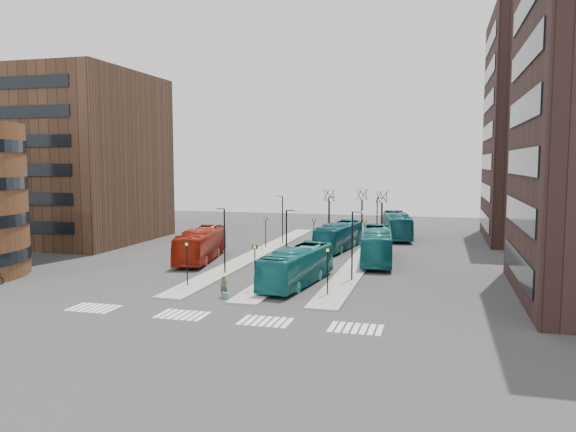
% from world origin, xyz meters
% --- Properties ---
extents(ground, '(160.00, 160.00, 0.00)m').
position_xyz_m(ground, '(0.00, 0.00, 0.00)').
color(ground, '#2C2C2F').
rests_on(ground, ground).
extents(island_left, '(2.50, 45.00, 0.15)m').
position_xyz_m(island_left, '(-4.00, 30.00, 0.07)').
color(island_left, gray).
rests_on(island_left, ground).
extents(island_mid, '(2.50, 45.00, 0.15)m').
position_xyz_m(island_mid, '(2.00, 30.00, 0.07)').
color(island_mid, gray).
rests_on(island_mid, ground).
extents(island_right, '(2.50, 45.00, 0.15)m').
position_xyz_m(island_right, '(8.00, 30.00, 0.07)').
color(island_right, gray).
rests_on(island_right, ground).
extents(suitcase, '(0.50, 0.45, 0.50)m').
position_xyz_m(suitcase, '(0.20, 8.96, 0.25)').
color(suitcase, '#1B3398').
rests_on(suitcase, ground).
extents(red_bus, '(4.82, 12.49, 3.39)m').
position_xyz_m(red_bus, '(-8.55, 24.11, 1.70)').
color(red_bus, maroon).
rests_on(red_bus, ground).
extents(teal_bus_a, '(4.17, 11.87, 3.24)m').
position_xyz_m(teal_bus_a, '(4.30, 15.35, 1.62)').
color(teal_bus_a, '#15676B').
rests_on(teal_bus_a, ground).
extents(teal_bus_b, '(4.18, 11.90, 3.24)m').
position_xyz_m(teal_bus_b, '(4.34, 35.44, 1.62)').
color(teal_bus_b, '#13535F').
rests_on(teal_bus_b, ground).
extents(teal_bus_c, '(4.22, 13.02, 3.56)m').
position_xyz_m(teal_bus_c, '(9.68, 28.12, 1.78)').
color(teal_bus_c, '#146766').
rests_on(teal_bus_c, ground).
extents(teal_bus_d, '(5.11, 12.97, 3.52)m').
position_xyz_m(teal_bus_d, '(10.33, 47.57, 1.76)').
color(teal_bus_d, '#12545D').
rests_on(teal_bus_d, ground).
extents(traveller, '(0.72, 0.61, 1.66)m').
position_xyz_m(traveller, '(-0.13, 9.56, 0.83)').
color(traveller, '#45482B').
rests_on(traveller, ground).
extents(commuter_a, '(1.01, 0.91, 1.68)m').
position_xyz_m(commuter_a, '(-6.86, 19.98, 0.84)').
color(commuter_a, black).
rests_on(commuter_a, ground).
extents(commuter_b, '(0.68, 1.04, 1.65)m').
position_xyz_m(commuter_b, '(3.55, 17.40, 0.83)').
color(commuter_b, black).
rests_on(commuter_b, ground).
extents(commuter_c, '(1.28, 1.32, 1.81)m').
position_xyz_m(commuter_c, '(2.13, 15.00, 0.90)').
color(commuter_c, black).
rests_on(commuter_c, ground).
extents(crosswalk_stripes, '(22.35, 2.40, 0.01)m').
position_xyz_m(crosswalk_stripes, '(1.75, 4.00, 0.01)').
color(crosswalk_stripes, silver).
rests_on(crosswalk_stripes, ground).
extents(office_block, '(25.00, 20.12, 22.00)m').
position_xyz_m(office_block, '(-34.00, 33.98, 11.00)').
color(office_block, '#4B3323').
rests_on(office_block, ground).
extents(tower_far, '(20.12, 20.00, 30.00)m').
position_xyz_m(tower_far, '(31.98, 50.00, 15.00)').
color(tower_far, '#301E1A').
rests_on(tower_far, ground).
extents(sign_poles, '(12.45, 22.12, 3.65)m').
position_xyz_m(sign_poles, '(1.60, 23.00, 2.41)').
color(sign_poles, black).
rests_on(sign_poles, ground).
extents(lamp_posts, '(14.04, 20.24, 6.12)m').
position_xyz_m(lamp_posts, '(2.64, 28.00, 3.58)').
color(lamp_posts, black).
rests_on(lamp_posts, ground).
extents(bare_trees, '(10.97, 8.14, 5.90)m').
position_xyz_m(bare_trees, '(2.67, 62.67, 2.72)').
color(bare_trees, black).
rests_on(bare_trees, ground).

